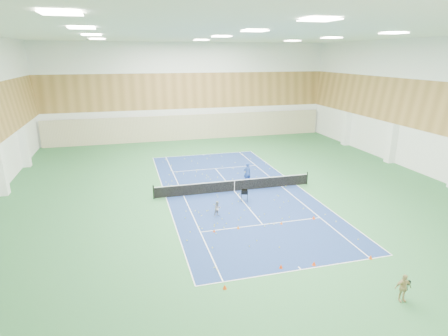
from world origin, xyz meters
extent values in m
plane|color=#2C6637|center=(0.00, 0.00, 0.00)|extent=(40.00, 40.00, 0.00)
cube|color=navy|center=(0.00, 0.00, 0.01)|extent=(10.97, 23.77, 0.01)
cube|color=#C6B793|center=(0.00, 19.75, 1.60)|extent=(35.40, 0.16, 3.20)
imported|color=navy|center=(1.62, 1.67, 0.90)|extent=(0.67, 0.46, 1.79)
imported|color=#94939B|center=(-2.48, -4.31, 0.53)|extent=(0.63, 0.56, 1.07)
imported|color=tan|center=(3.20, -15.33, 0.67)|extent=(0.81, 0.42, 1.33)
cone|color=#EA440C|center=(-3.28, -6.59, 0.10)|extent=(0.18, 0.18, 0.20)
cone|color=orange|center=(-1.71, -6.54, 0.11)|extent=(0.19, 0.19, 0.21)
cone|color=#E8550C|center=(1.19, -6.64, 0.10)|extent=(0.18, 0.18, 0.19)
cone|color=#EF3F0C|center=(3.60, -6.48, 0.12)|extent=(0.22, 0.22, 0.25)
cone|color=#F04A0C|center=(-4.18, -12.42, 0.11)|extent=(0.20, 0.20, 0.22)
cone|color=red|center=(-0.93, -11.47, 0.11)|extent=(0.20, 0.20, 0.22)
cone|color=red|center=(0.85, -11.67, 0.12)|extent=(0.22, 0.22, 0.24)
cone|color=#E84A0C|center=(4.11, -11.87, 0.11)|extent=(0.21, 0.21, 0.23)
camera|label=1|loc=(-8.17, -27.03, 10.55)|focal=30.00mm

